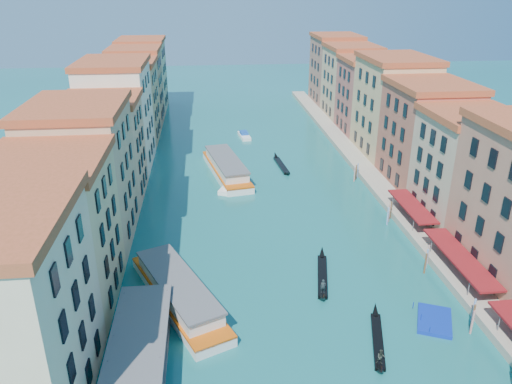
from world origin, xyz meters
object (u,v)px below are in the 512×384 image
Objects in this scene: blue_dock at (434,320)px; vaporetto_far at (226,167)px; vaporetto_near at (178,292)px; gondola_fore at (322,275)px; vaporetto_stop at (140,352)px; gondola_right at (378,340)px.

vaporetto_far is at bearing 137.06° from blue_dock.
vaporetto_far is at bearing 55.69° from vaporetto_near.
vaporetto_stop is at bearing -135.62° from gondola_fore.
vaporetto_near is 29.05m from blue_dock.
blue_dock is (20.65, -48.07, -1.25)m from vaporetto_far.
gondola_right is 1.77× the size of blue_dock.
vaporetto_near is 1.67× the size of gondola_fore.
vaporetto_stop reaches higher than vaporetto_near.
gondola_fore is (10.34, -38.01, -1.05)m from vaporetto_far.
vaporetto_far is (7.58, 41.33, 0.09)m from vaporetto_near.
vaporetto_far is 39.40m from gondola_fore.
vaporetto_near is (3.27, 9.97, -0.06)m from vaporetto_stop.
vaporetto_stop reaches higher than vaporetto_far.
gondola_fore reaches higher than blue_dock.
vaporetto_far is 52.59m from gondola_right.
vaporetto_far is 1.81× the size of gondola_fore.
vaporetto_far is 52.33m from blue_dock.
gondola_fore reaches higher than gondola_right.
gondola_right is 7.91m from blue_dock.
vaporetto_stop is 24.13m from gondola_right.
vaporetto_far reaches higher than gondola_right.
vaporetto_stop is 2.60× the size of blue_dock.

